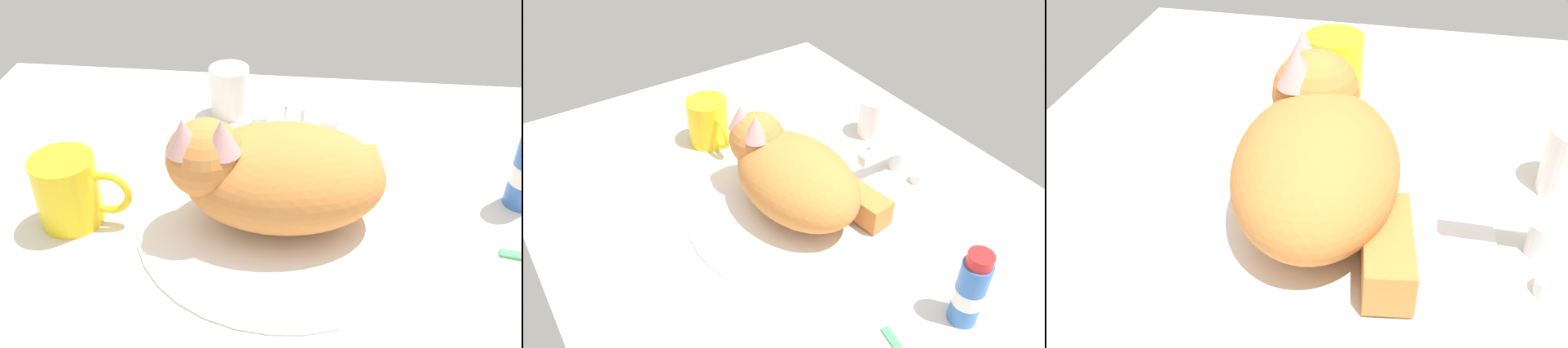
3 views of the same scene
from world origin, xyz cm
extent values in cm
cube|color=silver|center=(0.00, 0.00, -1.50)|extent=(110.00, 82.50, 3.00)
cylinder|color=white|center=(0.00, 0.00, 0.37)|extent=(37.82, 37.82, 0.75)
cylinder|color=silver|center=(0.00, 23.37, 1.93)|extent=(3.60, 3.60, 3.86)
cube|color=silver|center=(0.00, 18.75, 4.86)|extent=(2.00, 9.25, 2.00)
cylinder|color=silver|center=(-5.72, 23.37, 0.90)|extent=(2.80, 2.80, 1.80)
cylinder|color=silver|center=(5.72, 23.37, 0.90)|extent=(2.80, 2.80, 1.80)
ellipsoid|color=#D17F3D|center=(0.00, 0.00, 7.00)|extent=(26.26, 18.66, 12.51)
sphere|color=#D17F3D|center=(-9.31, -1.93, 10.44)|extent=(10.41, 10.41, 9.75)
ellipsoid|color=white|center=(-7.36, -1.80, 8.56)|extent=(6.70, 5.80, 5.36)
cone|color=#DB9E9E|center=(-7.00, -3.48, 14.58)|extent=(4.69, 4.69, 4.39)
cone|color=#DB9E9E|center=(-11.37, -3.79, 14.58)|extent=(4.69, 4.69, 4.39)
cube|color=#D17F3D|center=(6.35, 8.08, 3.07)|extent=(12.60, 6.31, 4.65)
ellipsoid|color=white|center=(-4.96, 7.70, 2.84)|extent=(5.84, 3.99, 4.18)
cylinder|color=yellow|center=(-27.22, -2.82, 4.76)|extent=(8.06, 8.06, 9.53)
torus|color=yellow|center=(-21.99, -2.82, 4.76)|extent=(6.33, 1.00, 6.33)
cylinder|color=white|center=(-11.00, 26.90, 4.09)|extent=(6.55, 6.55, 8.17)
camera|label=1|loc=(3.58, -59.80, 50.87)|focal=41.29mm
camera|label=2|loc=(56.38, -39.64, 62.88)|focal=36.79mm
camera|label=3|loc=(49.42, 9.40, 43.10)|focal=42.20mm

